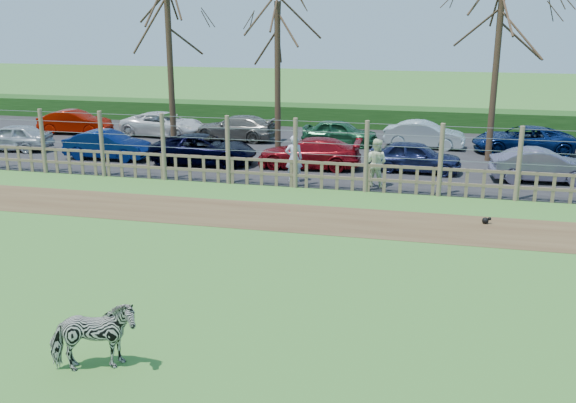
% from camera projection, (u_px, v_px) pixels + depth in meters
% --- Properties ---
extents(ground, '(120.00, 120.00, 0.00)m').
position_uv_depth(ground, '(224.00, 271.00, 15.47)').
color(ground, '#6DA948').
rests_on(ground, ground).
extents(dirt_strip, '(34.00, 2.80, 0.01)m').
position_uv_depth(dirt_strip, '(271.00, 216.00, 19.67)').
color(dirt_strip, brown).
rests_on(dirt_strip, ground).
extents(asphalt, '(44.00, 13.00, 0.04)m').
position_uv_depth(asphalt, '(326.00, 151.00, 29.03)').
color(asphalt, '#232326').
rests_on(asphalt, ground).
extents(hedge, '(46.00, 2.00, 1.10)m').
position_uv_depth(hedge, '(348.00, 116.00, 35.43)').
color(hedge, '#1E4716').
rests_on(hedge, ground).
extents(fence, '(30.16, 0.16, 2.50)m').
position_uv_depth(fence, '(295.00, 166.00, 22.73)').
color(fence, brown).
rests_on(fence, ground).
extents(tree_left, '(4.80, 4.80, 7.88)m').
position_uv_depth(tree_left, '(168.00, 23.00, 27.00)').
color(tree_left, '#3D2B1E').
rests_on(tree_left, ground).
extents(tree_mid, '(4.80, 4.80, 6.83)m').
position_uv_depth(tree_mid, '(277.00, 41.00, 27.17)').
color(tree_mid, '#3D2B1E').
rests_on(tree_mid, ground).
extents(tree_right, '(4.80, 4.80, 7.35)m').
position_uv_depth(tree_right, '(499.00, 33.00, 25.59)').
color(tree_right, '#3D2B1E').
rests_on(tree_right, ground).
extents(zebra, '(1.64, 1.23, 1.26)m').
position_uv_depth(zebra, '(93.00, 337.00, 10.97)').
color(zebra, gray).
rests_on(zebra, ground).
extents(visitor_a, '(0.72, 0.58, 1.72)m').
position_uv_depth(visitor_a, '(294.00, 158.00, 23.40)').
color(visitor_a, silver).
rests_on(visitor_a, asphalt).
extents(visitor_b, '(1.00, 0.89, 1.72)m').
position_uv_depth(visitor_b, '(376.00, 163.00, 22.72)').
color(visitor_b, '#E1EDBD').
rests_on(visitor_b, asphalt).
extents(crow, '(0.27, 0.20, 0.22)m').
position_uv_depth(crow, '(486.00, 220.00, 18.92)').
color(crow, black).
rests_on(crow, ground).
extents(car_0, '(3.66, 1.82, 1.20)m').
position_uv_depth(car_0, '(12.00, 137.00, 28.92)').
color(car_0, '#AAB0B7').
rests_on(car_0, asphalt).
extents(car_1, '(3.65, 1.29, 1.20)m').
position_uv_depth(car_1, '(108.00, 145.00, 27.18)').
color(car_1, '#05164E').
rests_on(car_1, asphalt).
extents(car_2, '(4.40, 2.18, 1.20)m').
position_uv_depth(car_2, '(204.00, 149.00, 26.33)').
color(car_2, black).
rests_on(car_2, asphalt).
extents(car_3, '(4.20, 1.84, 1.20)m').
position_uv_depth(car_3, '(309.00, 153.00, 25.61)').
color(car_3, maroon).
rests_on(car_3, asphalt).
extents(car_4, '(3.60, 1.64, 1.20)m').
position_uv_depth(car_4, '(415.00, 157.00, 24.96)').
color(car_4, '#181E44').
rests_on(car_4, asphalt).
extents(car_5, '(3.72, 1.53, 1.20)m').
position_uv_depth(car_5, '(542.00, 166.00, 23.44)').
color(car_5, '#5A5570').
rests_on(car_5, asphalt).
extents(car_7, '(3.73, 1.56, 1.20)m').
position_uv_depth(car_7, '(75.00, 122.00, 33.02)').
color(car_7, '#8C0E00').
rests_on(car_7, asphalt).
extents(car_8, '(4.51, 2.46, 1.20)m').
position_uv_depth(car_8, '(164.00, 124.00, 32.37)').
color(car_8, silver).
rests_on(car_8, asphalt).
extents(car_9, '(4.28, 2.07, 1.20)m').
position_uv_depth(car_9, '(236.00, 128.00, 31.33)').
color(car_9, '#64615A').
rests_on(car_9, asphalt).
extents(car_10, '(3.60, 1.62, 1.20)m').
position_uv_depth(car_10, '(340.00, 133.00, 30.06)').
color(car_10, '#205633').
rests_on(car_10, asphalt).
extents(car_11, '(3.75, 1.62, 1.20)m').
position_uv_depth(car_11, '(424.00, 134.00, 29.57)').
color(car_11, silver).
rests_on(car_11, asphalt).
extents(car_12, '(4.46, 2.33, 1.20)m').
position_uv_depth(car_12, '(523.00, 140.00, 28.29)').
color(car_12, '#081B4F').
rests_on(car_12, asphalt).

